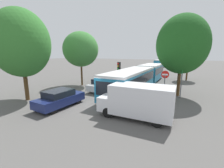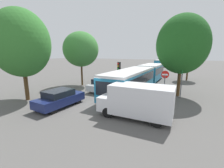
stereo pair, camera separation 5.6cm
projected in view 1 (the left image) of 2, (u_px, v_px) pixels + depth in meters
ground_plane at (90, 104)px, 13.04m from camera, size 200.00×200.00×0.00m
articulated_bus at (141, 76)px, 19.31m from camera, size 3.10×17.82×2.64m
city_bus_rear at (163, 62)px, 49.62m from camera, size 3.33×11.36×2.41m
queued_car_navy at (60, 98)px, 12.32m from camera, size 1.86×4.18×1.44m
queued_car_silver at (103, 84)px, 17.73m from camera, size 1.90×4.28×1.47m
queued_car_red at (124, 78)px, 22.71m from camera, size 1.87×4.20×1.45m
queued_car_white at (137, 73)px, 27.47m from camera, size 1.99×4.49×1.54m
queued_car_green at (145, 70)px, 32.91m from camera, size 1.83×4.13×1.42m
queued_car_tan at (151, 68)px, 37.97m from camera, size 1.96×4.42×1.52m
white_van at (138, 100)px, 10.11m from camera, size 5.10×2.22×2.31m
traffic_light at (119, 70)px, 17.10m from camera, size 0.38×0.40×3.40m
no_entry_sign at (165, 81)px, 13.76m from camera, size 0.70×0.08×2.82m
direction_sign_post at (182, 72)px, 14.52m from camera, size 0.11×1.40×3.60m
tree_left_near at (21, 43)px, 13.30m from camera, size 5.00×5.00×8.24m
tree_left_mid at (81, 49)px, 19.93m from camera, size 4.69×4.69×7.20m
tree_right_near at (182, 46)px, 14.75m from camera, size 4.96×4.96×8.10m
tree_right_mid at (188, 57)px, 24.12m from camera, size 3.24×3.24×5.82m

